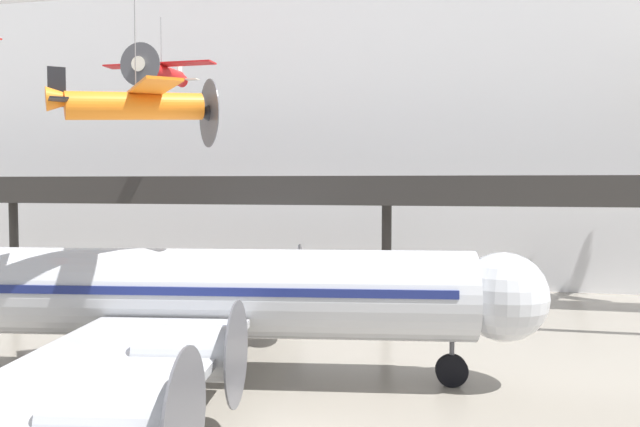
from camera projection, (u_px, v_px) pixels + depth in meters
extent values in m
cube|color=white|center=(396.00, 129.00, 50.52)|extent=(140.00, 3.00, 25.29)
cube|color=#2D2B28|center=(385.00, 198.00, 43.15)|extent=(110.00, 3.20, 0.90)
cube|color=#2D2B28|center=(383.00, 184.00, 41.60)|extent=(110.00, 0.12, 1.10)
cylinder|color=#2D2B28|center=(14.00, 243.00, 50.55)|extent=(0.70, 0.70, 6.71)
cylinder|color=#2D2B28|center=(386.00, 252.00, 44.27)|extent=(0.70, 0.70, 6.71)
cylinder|color=#B7BABF|center=(168.00, 292.00, 25.84)|extent=(25.38, 6.98, 3.64)
sphere|color=#B7BABF|center=(504.00, 297.00, 24.82)|extent=(3.56, 3.56, 3.56)
cube|color=navy|center=(167.00, 283.00, 25.83)|extent=(23.65, 6.81, 0.33)
cube|color=#B7BABF|center=(238.00, 277.00, 35.63)|extent=(7.94, 16.70, 0.28)
cube|color=#B7BABF|center=(79.00, 391.00, 16.01)|extent=(7.94, 16.70, 0.28)
cylinder|color=#B7BABF|center=(257.00, 286.00, 31.97)|extent=(3.13, 2.12, 1.75)
cylinder|color=#4C4C51|center=(288.00, 287.00, 31.85)|extent=(0.50, 3.29, 3.32)
cylinder|color=#B7BABF|center=(273.00, 271.00, 37.41)|extent=(3.13, 2.12, 1.75)
cylinder|color=#4C4C51|center=(300.00, 272.00, 37.29)|extent=(0.50, 3.29, 3.32)
cylinder|color=#B7BABF|center=(186.00, 353.00, 19.39)|extent=(3.13, 2.12, 1.75)
cylinder|color=#4C4C51|center=(237.00, 354.00, 19.27)|extent=(0.50, 3.29, 3.32)
cylinder|color=#B7BABF|center=(115.00, 419.00, 13.95)|extent=(3.13, 2.12, 1.75)
cylinder|color=#4C4C51|center=(185.00, 421.00, 13.83)|extent=(0.50, 3.29, 3.32)
cylinder|color=#4C4C51|center=(452.00, 356.00, 25.09)|extent=(0.20, 0.20, 1.21)
cylinder|color=black|center=(452.00, 371.00, 25.12)|extent=(1.34, 0.55, 1.30)
cylinder|color=#4C4C51|center=(194.00, 333.00, 28.84)|extent=(0.20, 0.20, 1.21)
cylinder|color=black|center=(194.00, 346.00, 28.87)|extent=(1.34, 0.55, 1.30)
cylinder|color=#4C4C51|center=(151.00, 371.00, 23.04)|extent=(0.20, 0.20, 1.21)
cylinder|color=black|center=(151.00, 387.00, 23.07)|extent=(1.34, 0.55, 1.30)
cylinder|color=red|center=(161.00, 73.00, 40.94)|extent=(1.12, 5.01, 1.13)
cone|color=silver|center=(141.00, 65.00, 38.40)|extent=(0.94, 0.84, 0.93)
cylinder|color=#4C4C51|center=(140.00, 64.00, 38.22)|extent=(2.68, 0.09, 2.68)
cone|color=red|center=(178.00, 80.00, 43.30)|extent=(0.90, 1.37, 0.90)
cube|color=red|center=(159.00, 65.00, 40.62)|extent=(7.54, 1.34, 0.10)
cube|color=silver|center=(180.00, 71.00, 43.57)|extent=(0.07, 0.61, 1.24)
cube|color=silver|center=(180.00, 80.00, 43.60)|extent=(2.69, 0.65, 0.06)
cylinder|color=slate|center=(161.00, 41.00, 40.84)|extent=(0.04, 0.04, 3.11)
cylinder|color=orange|center=(136.00, 106.00, 23.57)|extent=(4.64, 3.94, 1.28)
cone|color=black|center=(204.00, 113.00, 24.73)|extent=(1.24, 1.25, 0.94)
cylinder|color=#4C4C51|center=(209.00, 113.00, 24.81)|extent=(1.70, 2.16, 2.71)
cone|color=orange|center=(66.00, 99.00, 22.49)|extent=(1.64, 1.55, 0.95)
cube|color=orange|center=(144.00, 93.00, 23.68)|extent=(5.65, 6.75, 0.10)
cube|color=black|center=(57.00, 84.00, 22.33)|extent=(0.52, 0.42, 1.25)
cube|color=black|center=(57.00, 102.00, 22.36)|extent=(2.15, 2.52, 0.06)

